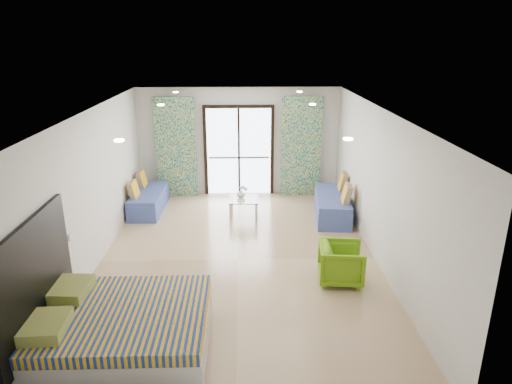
{
  "coord_description": "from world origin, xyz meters",
  "views": [
    {
      "loc": [
        0.11,
        -7.48,
        3.87
      ],
      "look_at": [
        0.34,
        0.44,
        1.15
      ],
      "focal_mm": 32.0,
      "sensor_mm": 36.0,
      "label": 1
    }
  ],
  "objects_px": {
    "bed": "(121,330)",
    "daybed_left": "(148,199)",
    "coffee_table": "(244,201)",
    "armchair": "(341,261)",
    "daybed_right": "(333,205)"
  },
  "relations": [
    {
      "from": "bed",
      "to": "daybed_left",
      "type": "xyz_separation_m",
      "value": [
        -0.64,
        5.07,
        -0.05
      ]
    },
    {
      "from": "daybed_left",
      "to": "coffee_table",
      "type": "distance_m",
      "value": 2.28
    },
    {
      "from": "bed",
      "to": "coffee_table",
      "type": "distance_m",
      "value": 4.85
    },
    {
      "from": "bed",
      "to": "armchair",
      "type": "relative_size",
      "value": 2.98
    },
    {
      "from": "daybed_right",
      "to": "armchair",
      "type": "bearing_deg",
      "value": -91.88
    },
    {
      "from": "daybed_left",
      "to": "coffee_table",
      "type": "height_order",
      "value": "daybed_left"
    },
    {
      "from": "bed",
      "to": "daybed_right",
      "type": "xyz_separation_m",
      "value": [
        3.6,
        4.55,
        -0.03
      ]
    },
    {
      "from": "daybed_left",
      "to": "daybed_right",
      "type": "relative_size",
      "value": 0.9
    },
    {
      "from": "coffee_table",
      "to": "armchair",
      "type": "xyz_separation_m",
      "value": [
        1.6,
        -2.9,
        -0.02
      ]
    },
    {
      "from": "daybed_left",
      "to": "armchair",
      "type": "relative_size",
      "value": 2.35
    },
    {
      "from": "bed",
      "to": "coffee_table",
      "type": "relative_size",
      "value": 2.87
    },
    {
      "from": "armchair",
      "to": "daybed_left",
      "type": "bearing_deg",
      "value": 54.54
    },
    {
      "from": "bed",
      "to": "daybed_left",
      "type": "bearing_deg",
      "value": 97.15
    },
    {
      "from": "daybed_left",
      "to": "coffee_table",
      "type": "relative_size",
      "value": 2.26
    },
    {
      "from": "daybed_right",
      "to": "armchair",
      "type": "relative_size",
      "value": 2.62
    }
  ]
}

